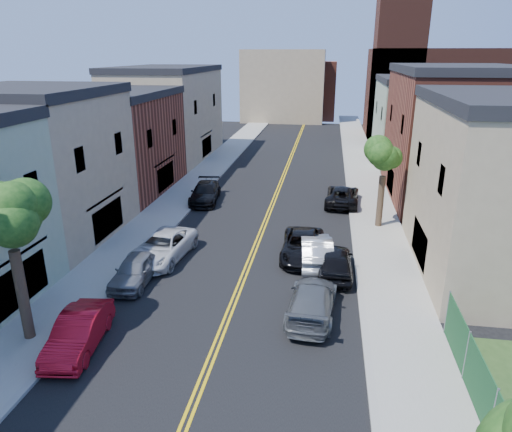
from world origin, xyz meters
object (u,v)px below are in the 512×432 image
at_px(red_sedan, 79,332).
at_px(black_car_left, 205,193).
at_px(black_car_right, 335,261).
at_px(dark_car_right_far, 342,195).
at_px(grey_car_left, 135,270).
at_px(grey_car_right, 312,301).
at_px(black_suv_lane, 303,246).
at_px(silver_car_right, 316,250).
at_px(white_pickup, 163,247).

relative_size(red_sedan, black_car_left, 0.86).
bearing_deg(red_sedan, black_car_right, 31.59).
bearing_deg(dark_car_right_far, black_car_right, 90.92).
bearing_deg(black_car_right, grey_car_left, 13.74).
relative_size(black_car_right, dark_car_right_far, 0.85).
relative_size(black_car_left, grey_car_right, 1.02).
bearing_deg(black_car_right, grey_car_right, 76.00).
distance_m(black_car_left, black_car_right, 15.67).
distance_m(black_car_right, black_suv_lane, 2.73).
bearing_deg(black_suv_lane, black_car_left, 130.44).
bearing_deg(grey_car_right, silver_car_right, -86.19).
distance_m(black_car_right, dark_car_right_far, 12.71).
relative_size(red_sedan, white_pickup, 0.81).
relative_size(grey_car_left, black_car_right, 0.94).
xyz_separation_m(red_sedan, dark_car_right_far, (11.00, 21.08, 0.01)).
distance_m(grey_car_left, grey_car_right, 9.48).
distance_m(grey_car_left, dark_car_right_far, 18.82).
bearing_deg(red_sedan, black_car_left, 82.65).
relative_size(white_pickup, black_suv_lane, 1.05).
height_order(black_car_left, silver_car_right, silver_car_right).
height_order(white_pickup, grey_car_right, white_pickup).
relative_size(grey_car_left, dark_car_right_far, 0.80).
bearing_deg(dark_car_right_far, red_sedan, 66.12).
relative_size(grey_car_right, black_car_right, 1.13).
bearing_deg(grey_car_right, white_pickup, -25.12).
distance_m(grey_car_left, black_car_left, 14.31).
distance_m(silver_car_right, black_suv_lane, 1.06).
xyz_separation_m(white_pickup, dark_car_right_far, (10.58, 12.21, -0.02)).
bearing_deg(black_suv_lane, grey_car_right, -83.44).
height_order(grey_car_right, black_car_right, black_car_right).
xyz_separation_m(black_car_left, silver_car_right, (9.30, -10.46, 0.06)).
bearing_deg(silver_car_right, black_car_right, 125.36).
relative_size(red_sedan, dark_car_right_far, 0.83).
relative_size(black_car_left, dark_car_right_far, 0.97).
xyz_separation_m(white_pickup, silver_car_right, (8.88, 0.79, 0.04)).
height_order(red_sedan, white_pickup, white_pickup).
distance_m(grey_car_right, dark_car_right_far, 17.20).
relative_size(white_pickup, grey_car_right, 1.08).
xyz_separation_m(dark_car_right_far, black_suv_lane, (-2.50, -10.73, -0.02)).
bearing_deg(black_suv_lane, red_sedan, -129.95).
bearing_deg(black_car_right, red_sedan, 38.75).
bearing_deg(white_pickup, dark_car_right_far, 55.03).
bearing_deg(white_pickup, black_car_right, 3.18).
bearing_deg(black_car_left, dark_car_right_far, -1.34).
xyz_separation_m(black_car_left, black_car_right, (10.39, -11.74, 0.02)).
bearing_deg(grey_car_right, grey_car_left, -7.45).
height_order(black_car_right, black_suv_lane, black_car_right).
distance_m(black_car_left, grey_car_right, 18.65).
relative_size(grey_car_left, black_car_left, 0.82).
bearing_deg(black_car_right, dark_car_right_far, -92.94).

